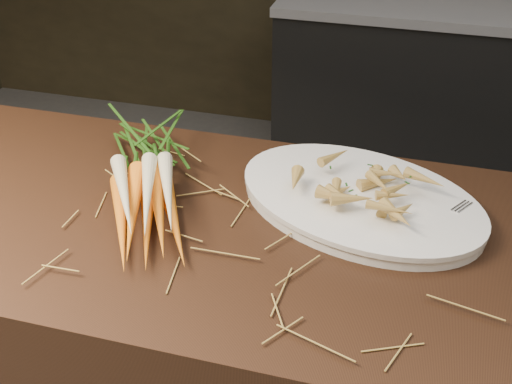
% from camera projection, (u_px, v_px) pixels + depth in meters
% --- Properties ---
extents(back_counter, '(1.82, 0.62, 0.84)m').
position_uv_depth(back_counter, '(480.00, 96.00, 2.91)').
color(back_counter, black).
rests_on(back_counter, ground).
extents(straw_bedding, '(1.40, 0.60, 0.02)m').
position_uv_depth(straw_bedding, '(376.00, 242.00, 1.19)').
color(straw_bedding, olive).
rests_on(straw_bedding, main_counter).
extents(root_veg_bunch, '(0.38, 0.57, 0.10)m').
position_uv_depth(root_veg_bunch, '(146.00, 166.00, 1.34)').
color(root_veg_bunch, orange).
rests_on(root_veg_bunch, main_counter).
extents(serving_platter, '(0.60, 0.50, 0.03)m').
position_uv_depth(serving_platter, '(359.00, 201.00, 1.30)').
color(serving_platter, white).
rests_on(serving_platter, main_counter).
extents(roasted_veg_heap, '(0.30, 0.26, 0.06)m').
position_uv_depth(roasted_veg_heap, '(361.00, 184.00, 1.27)').
color(roasted_veg_heap, '#A97530').
rests_on(roasted_veg_heap, serving_platter).
extents(serving_fork, '(0.12, 0.17, 0.00)m').
position_uv_depth(serving_fork, '(442.00, 232.00, 1.18)').
color(serving_fork, silver).
rests_on(serving_fork, serving_platter).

